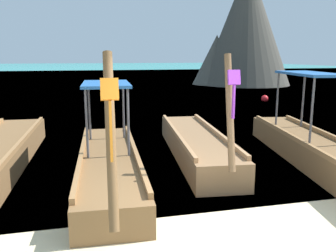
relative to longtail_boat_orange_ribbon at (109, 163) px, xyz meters
The scene contains 7 objects.
ground 3.33m from the longtail_boat_orange_ribbon, 67.80° to the right, with size 120.00×120.00×0.00m, color beige.
sea_water 58.03m from the longtail_boat_orange_ribbon, 88.77° to the left, with size 120.00×120.00×0.00m, color teal.
longtail_boat_orange_ribbon is the anchor object (origin of this frame).
longtail_boat_violet_ribbon 2.49m from the longtail_boat_orange_ribbon, 26.50° to the left, with size 1.59×5.57×2.54m.
longtail_boat_turquoise_ribbon 4.69m from the longtail_boat_orange_ribbon, ahead, with size 2.21×7.23×2.70m.
karst_rock 25.85m from the longtail_boat_orange_ribbon, 58.98° to the left, with size 8.36×7.73×10.24m.
mooring_buoy_near 13.84m from the longtail_boat_orange_ribbon, 48.44° to the left, with size 0.38×0.38×0.38m.
Camera 1 is at (-1.65, -3.88, 2.50)m, focal length 37.16 mm.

